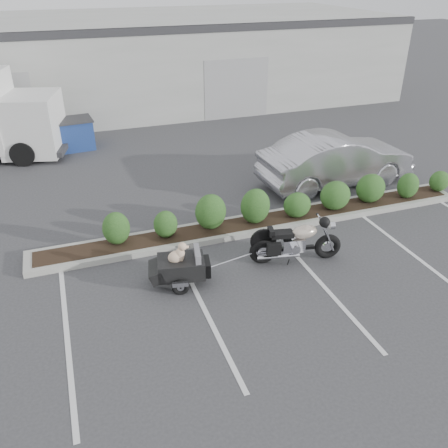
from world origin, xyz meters
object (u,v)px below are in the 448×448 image
object	(u,v)px
motorcycle	(296,242)
sedan	(336,160)
dumpster	(70,134)
pet_trailer	(180,266)

from	to	relation	value
motorcycle	sedan	world-z (taller)	sedan
motorcycle	dumpster	world-z (taller)	motorcycle
motorcycle	pet_trailer	xyz separation A→B (m)	(-2.78, 0.03, -0.06)
motorcycle	dumpster	distance (m)	10.79
pet_trailer	sedan	xyz separation A→B (m)	(6.02, 3.62, 0.36)
pet_trailer	sedan	world-z (taller)	sedan
motorcycle	pet_trailer	distance (m)	2.78
motorcycle	sedan	distance (m)	4.89
pet_trailer	dumpster	size ratio (longest dim) A/B	0.99
motorcycle	pet_trailer	size ratio (longest dim) A/B	1.23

